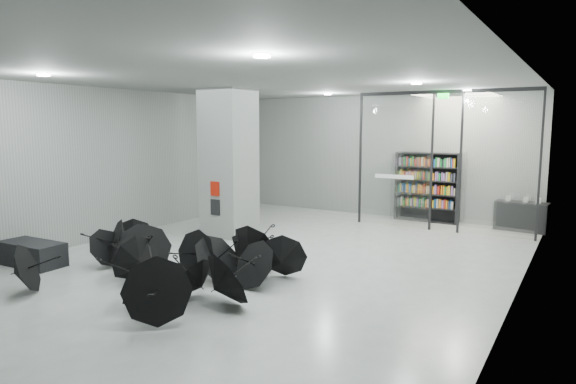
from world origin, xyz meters
The scene contains 10 objects.
room centered at (0.00, 0.00, 2.84)m, with size 14.00×14.02×4.01m.
column centered at (-2.50, 2.00, 2.00)m, with size 1.20×1.20×4.00m, color slate.
fire_cabinet centered at (-2.50, 1.38, 1.35)m, with size 0.28×0.04×0.38m, color #A50A07.
info_panel centered at (-2.50, 1.38, 0.85)m, with size 0.30×0.03×0.42m, color black.
exit_sign centered at (2.40, 5.30, 3.82)m, with size 0.30×0.06×0.15m, color #0CE533.
glass_partition centered at (2.39, 5.50, 2.18)m, with size 5.06×0.08×4.00m.
bench centered at (-4.30, -2.71, 0.26)m, with size 1.60×0.68×0.51m, color black.
bookshelf centered at (1.65, 6.75, 1.09)m, with size 1.98×0.40×2.18m, color black, non-canonical shape.
shop_counter centered at (4.40, 6.72, 0.42)m, with size 1.40×0.56×0.84m, color black.
umbrella_cluster centered at (-0.78, -1.97, 0.31)m, with size 5.17×4.55×1.31m.
Camera 1 is at (5.97, -8.86, 3.02)m, focal length 31.12 mm.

